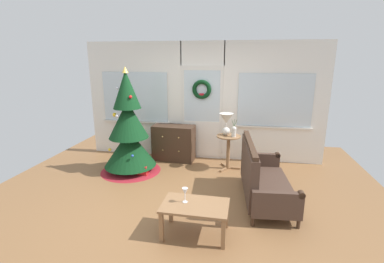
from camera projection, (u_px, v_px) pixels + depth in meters
name	position (u px, v px, depth m)	size (l,w,h in m)	color
ground_plane	(183.00, 201.00, 4.46)	(6.76, 6.76, 0.00)	brown
back_wall_with_door	(202.00, 101.00, 6.11)	(5.20, 0.19, 2.55)	white
christmas_tree	(129.00, 134.00, 5.45)	(1.19, 1.19, 2.05)	#4C331E
dresser_cabinet	(174.00, 143.00, 6.16)	(0.92, 0.49, 0.78)	#3D281C
settee_sofa	(261.00, 178.00, 4.40)	(0.84, 1.66, 0.96)	#3D281C
side_table	(228.00, 145.00, 5.63)	(0.50, 0.48, 0.70)	#8E6642
table_lamp	(226.00, 121.00, 5.55)	(0.28, 0.28, 0.44)	silver
flower_vase	(234.00, 131.00, 5.47)	(0.11, 0.10, 0.35)	beige
coffee_table	(195.00, 209.00, 3.53)	(0.85, 0.53, 0.42)	#8E6642
wine_glass	(185.00, 192.00, 3.54)	(0.08, 0.08, 0.20)	silver
gift_box	(143.00, 170.00, 5.41)	(0.20, 0.18, 0.20)	red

